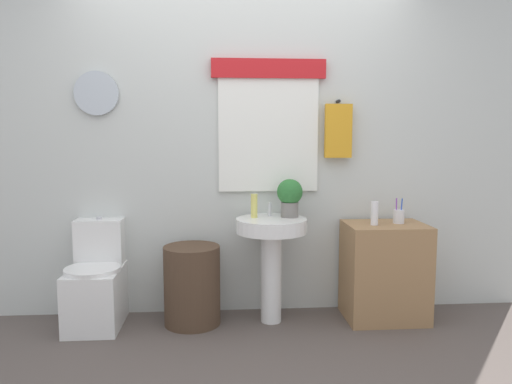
{
  "coord_description": "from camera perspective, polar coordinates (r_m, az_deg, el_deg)",
  "views": [
    {
      "loc": [
        -0.16,
        -2.52,
        1.34
      ],
      "look_at": [
        0.08,
        0.8,
        0.96
      ],
      "focal_mm": 33.77,
      "sensor_mm": 36.0,
      "label": 1
    }
  ],
  "objects": [
    {
      "name": "pedestal_sink",
      "position": [
        3.48,
        1.82,
        -6.23
      ],
      "size": [
        0.51,
        0.51,
        0.76
      ],
      "color": "white",
      "rests_on": "ground_plane"
    },
    {
      "name": "soap_bottle",
      "position": [
        3.47,
        -0.22,
        -1.65
      ],
      "size": [
        0.05,
        0.05,
        0.17
      ],
      "primitive_type": "cylinder",
      "color": "#DBD166",
      "rests_on": "pedestal_sink"
    },
    {
      "name": "wooden_cabinet",
      "position": [
        3.71,
        14.97,
        -9.07
      ],
      "size": [
        0.58,
        0.44,
        0.71
      ],
      "primitive_type": "cube",
      "color": "#9E754C",
      "rests_on": "ground_plane"
    },
    {
      "name": "potted_plant",
      "position": [
        3.5,
        4.02,
        -0.43
      ],
      "size": [
        0.19,
        0.19,
        0.28
      ],
      "color": "slate",
      "rests_on": "pedestal_sink"
    },
    {
      "name": "laundry_hamper",
      "position": [
        3.54,
        -7.58,
        -10.87
      ],
      "size": [
        0.4,
        0.4,
        0.57
      ],
      "primitive_type": "cylinder",
      "color": "#4C3828",
      "rests_on": "ground_plane"
    },
    {
      "name": "back_wall",
      "position": [
        3.68,
        -1.59,
        5.97
      ],
      "size": [
        4.4,
        0.18,
        2.6
      ],
      "color": "silver",
      "rests_on": "ground_plane"
    },
    {
      "name": "toilet",
      "position": [
        3.67,
        -18.36,
        -10.39
      ],
      "size": [
        0.38,
        0.51,
        0.76
      ],
      "color": "white",
      "rests_on": "ground_plane"
    },
    {
      "name": "ground_plane",
      "position": [
        2.86,
        -0.45,
        -21.39
      ],
      "size": [
        8.0,
        8.0,
        0.0
      ],
      "primitive_type": "plane",
      "color": "#564C47"
    },
    {
      "name": "faucet",
      "position": [
        3.55,
        1.63,
        -2.04
      ],
      "size": [
        0.03,
        0.03,
        0.1
      ],
      "primitive_type": "cylinder",
      "color": "silver",
      "rests_on": "pedestal_sink"
    },
    {
      "name": "lotion_bottle",
      "position": [
        3.55,
        13.86,
        -2.47
      ],
      "size": [
        0.05,
        0.05,
        0.17
      ],
      "primitive_type": "cylinder",
      "color": "white",
      "rests_on": "wooden_cabinet"
    },
    {
      "name": "toothbrush_cup",
      "position": [
        3.68,
        16.54,
        -2.76
      ],
      "size": [
        0.08,
        0.08,
        0.19
      ],
      "color": "silver",
      "rests_on": "wooden_cabinet"
    }
  ]
}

